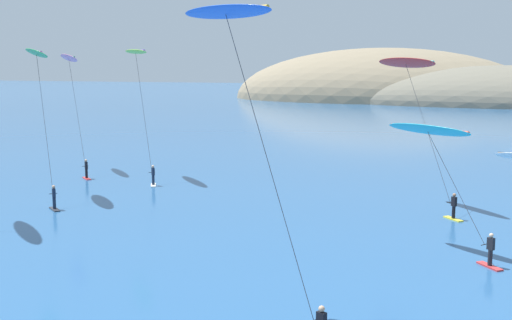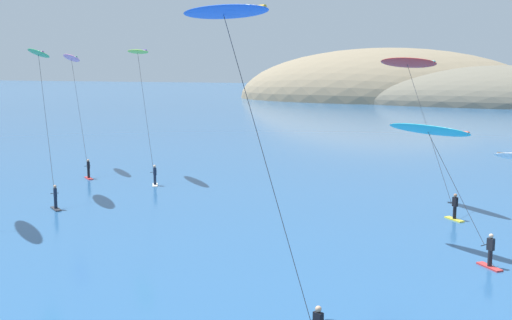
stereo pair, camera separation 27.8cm
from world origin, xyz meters
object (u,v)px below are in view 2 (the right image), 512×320
kitesurfer_pink (73,67)px  kitesurfer_blue (232,40)px  kitesurfer_green (40,63)px  kitesurfer_lime (139,62)px  kitesurfer_red (410,73)px  kitesurfer_cyan (433,141)px

kitesurfer_pink → kitesurfer_blue: size_ratio=0.90×
kitesurfer_green → kitesurfer_blue: bearing=-38.4°
kitesurfer_green → kitesurfer_blue: size_ratio=0.91×
kitesurfer_pink → kitesurfer_blue: kitesurfer_blue is taller
kitesurfer_lime → kitesurfer_green: (-2.99, -9.39, -0.07)m
kitesurfer_red → kitesurfer_blue: kitesurfer_blue is taller
kitesurfer_green → kitesurfer_cyan: 29.09m
kitesurfer_pink → kitesurfer_cyan: bearing=-26.3°
kitesurfer_lime → kitesurfer_blue: (18.65, -26.52, 0.76)m
kitesurfer_blue → kitesurfer_green: bearing=141.6°
kitesurfer_pink → kitesurfer_cyan: (33.29, -16.45, -3.72)m
kitesurfer_green → kitesurfer_red: bearing=12.4°
kitesurfer_cyan → kitesurfer_red: size_ratio=0.66×
kitesurfer_lime → kitesurfer_blue: size_ratio=0.92×
kitesurfer_pink → kitesurfer_red: (30.97, -5.50, -0.34)m
kitesurfer_pink → kitesurfer_green: (4.95, -11.24, 0.30)m
kitesurfer_pink → kitesurfer_cyan: 37.32m
kitesurfer_green → kitesurfer_cyan: size_ratio=1.62×
kitesurfer_blue → kitesurfer_red: bearing=79.2°
kitesurfer_cyan → kitesurfer_red: 11.69m
kitesurfer_pink → kitesurfer_blue: bearing=-46.9°
kitesurfer_lime → kitesurfer_red: 23.32m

